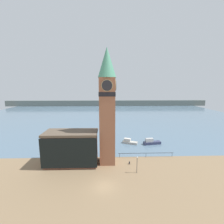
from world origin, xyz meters
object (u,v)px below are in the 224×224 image
at_px(mooring_bollard_near, 129,163).
at_px(pier_building, 72,148).
at_px(clock_tower, 107,104).
at_px(boat_near, 129,142).
at_px(boat_far, 151,142).
at_px(lamp_post, 137,161).

bearing_deg(mooring_bollard_near, pier_building, 177.41).
xyz_separation_m(clock_tower, pier_building, (-8.15, -0.47, -9.85)).
xyz_separation_m(boat_near, mooring_bollard_near, (-1.74, -12.60, -0.19)).
distance_m(pier_building, boat_near, 19.42).
relative_size(boat_far, lamp_post, 1.55).
bearing_deg(mooring_bollard_near, boat_near, 82.16).
distance_m(boat_near, lamp_post, 16.27).
bearing_deg(boat_near, lamp_post, -70.59).
distance_m(clock_tower, boat_near, 18.74).
height_order(clock_tower, pier_building, clock_tower).
height_order(clock_tower, lamp_post, clock_tower).
relative_size(boat_near, lamp_post, 1.36).
bearing_deg(boat_far, pier_building, -161.23).
xyz_separation_m(pier_building, boat_near, (14.91, 12.00, -3.28)).
xyz_separation_m(pier_building, boat_far, (21.61, 11.13, -3.15)).
xyz_separation_m(clock_tower, lamp_post, (6.04, -4.59, -11.17)).
bearing_deg(boat_far, clock_tower, -150.09).
bearing_deg(boat_far, mooring_bollard_near, -134.20).
relative_size(pier_building, boat_near, 2.46).
distance_m(clock_tower, lamp_post, 13.50).
bearing_deg(clock_tower, lamp_post, -37.27).
bearing_deg(mooring_bollard_near, clock_tower, 168.05).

